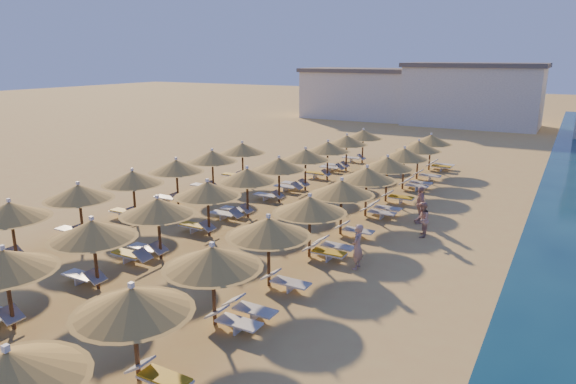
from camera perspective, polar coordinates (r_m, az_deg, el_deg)
The scene contains 9 objects.
ground at distance 22.96m, azimuth -3.00°, elevation -5.65°, with size 220.00×220.00×0.00m, color tan.
hotel_blocks at distance 64.59m, azimuth 22.10°, elevation 9.94°, with size 48.25×11.32×8.10m.
parasol_row_east at distance 23.54m, azimuth 5.98°, elevation 0.38°, with size 3.07×35.13×2.71m.
parasol_row_west at distance 25.96m, azimuth -4.58°, elevation 1.78°, with size 3.07×35.13×2.71m.
parasol_row_inland at distance 27.62m, azimuth -14.50°, elevation 2.14°, with size 3.07×19.10×2.71m.
loungers at distance 25.49m, azimuth -2.20°, elevation -2.72°, with size 13.04×33.56×0.66m.
beachgoer_c at distance 26.18m, azimuth 14.46°, elevation -1.37°, with size 1.09×0.46×1.87m, color tan.
beachgoer_b at distance 24.20m, azimuth 14.66°, elevation -2.98°, with size 0.80×0.63×1.65m, color tan.
beachgoer_a at distance 20.13m, azimuth 7.70°, elevation -6.03°, with size 0.66×0.43×1.81m, color tan.
Camera 1 is at (11.56, -18.14, 8.04)m, focal length 32.00 mm.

